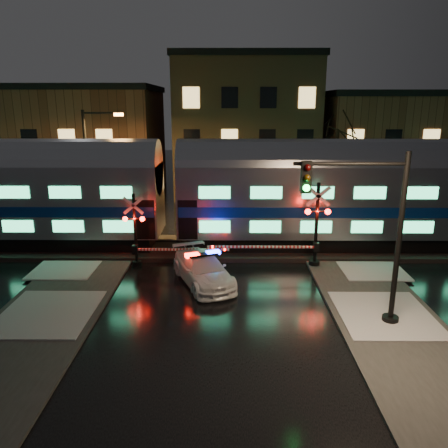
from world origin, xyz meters
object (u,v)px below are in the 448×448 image
Objects in this scene: police_car at (203,269)px; traffic_light at (371,237)px; crossing_signal_left at (142,238)px; crossing_signal_right at (309,233)px; streetlight at (91,163)px.

police_car is 7.77m from traffic_light.
police_car is at bearing -33.22° from crossing_signal_left.
crossing_signal_right is 0.95× the size of traffic_light.
crossing_signal_left is (-8.23, -0.01, -0.25)m from crossing_signal_right.
police_car is 0.78× the size of traffic_light.
traffic_light reaches higher than police_car.
streetlight is at bearing 136.27° from traffic_light.
police_car is 5.63m from crossing_signal_right.
crossing_signal_left is at bearing -56.99° from streetlight.
traffic_light is at bearing -54.37° from police_car.
crossing_signal_right is (5.13, 2.04, 1.11)m from police_car.
traffic_light reaches higher than crossing_signal_right.
streetlight is at bearing 152.00° from crossing_signal_right.
crossing_signal_right is at bearing 0.09° from crossing_signal_left.
crossing_signal_left is 8.48m from streetlight.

